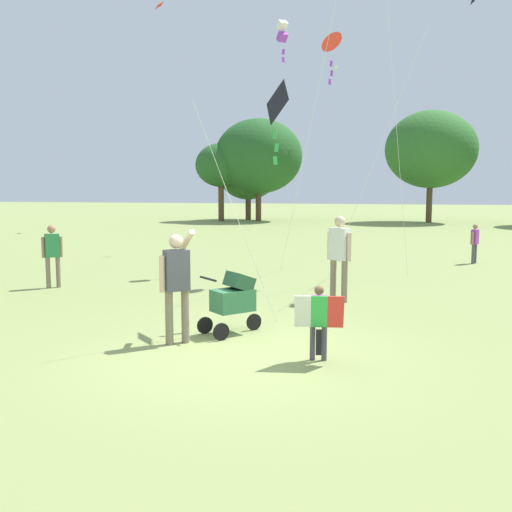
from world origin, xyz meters
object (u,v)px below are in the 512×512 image
Objects in this scene: child_with_butterfly_kite at (319,316)px; kite_adult_black at (275,111)px; kite_orange_delta at (283,34)px; person_adult_flyer at (177,278)px; person_couple_left at (339,251)px; person_sitting_far at (52,251)px; stroller at (234,297)px; kite_green_novelty at (332,46)px; person_red_shirt at (475,240)px.

kite_adult_black is at bearing 112.74° from child_with_butterfly_kite.
kite_orange_delta reaches higher than child_with_butterfly_kite.
child_with_butterfly_kite is 0.60× the size of person_adult_flyer.
person_adult_flyer is at bearing -122.29° from person_couple_left.
person_sitting_far is 0.83× the size of person_couple_left.
person_adult_flyer is 1.72× the size of stroller.
kite_green_novelty is (1.42, -1.37, -0.65)m from kite_orange_delta.
kite_green_novelty is at bearing -139.39° from person_red_shirt.
child_with_butterfly_kite is 11.57m from person_red_shirt.
stroller is at bearing -34.35° from person_sitting_far.
kite_green_novelty is 8.42m from person_sitting_far.
kite_adult_black is at bearing -83.72° from kite_orange_delta.
person_adult_flyer is at bearing -106.66° from kite_green_novelty.
person_red_shirt is (4.01, 10.85, 0.07)m from child_with_butterfly_kite.
person_adult_flyer is 6.07m from person_sitting_far.
stroller is at bearing 45.28° from person_adult_flyer.
person_adult_flyer is 1.46× the size of person_red_shirt.
person_couple_left reaches higher than person_sitting_far.
person_red_shirt is at bearing 60.13° from stroller.
kite_adult_black reaches higher than person_red_shirt.
kite_adult_black is (1.29, 1.67, 2.68)m from person_adult_flyer.
kite_green_novelty is 4.14× the size of person_sitting_far.
person_red_shirt is (5.65, 2.26, -5.76)m from kite_orange_delta.
person_sitting_far is 6.73m from person_couple_left.
child_with_butterfly_kite is 10.52m from kite_orange_delta.
stroller is 11.03m from person_red_shirt.
stroller is (-1.48, 1.29, -0.04)m from child_with_butterfly_kite.
child_with_butterfly_kite is 0.59× the size of person_couple_left.
person_red_shirt is 7.66m from person_couple_left.
child_with_butterfly_kite is 0.17× the size of kite_green_novelty.
kite_green_novelty is at bearing 91.71° from child_with_butterfly_kite.
kite_adult_black is (0.55, 0.93, 3.10)m from stroller.
person_adult_flyer reaches higher than child_with_butterfly_kite.
kite_adult_black is (-0.93, 2.22, 3.06)m from child_with_butterfly_kite.
person_adult_flyer is 1.13m from stroller.
kite_adult_black is 5.49m from kite_green_novelty.
person_adult_flyer is 3.41m from kite_adult_black.
child_with_butterfly_kite is 8.90m from kite_green_novelty.
stroller is 0.58× the size of person_couple_left.
kite_orange_delta is 8.39m from person_sitting_far.
stroller is 0.15× the size of kite_orange_delta.
person_adult_flyer reaches higher than person_sitting_far.
kite_orange_delta is at bearing 91.21° from stroller.
person_couple_left is (2.35, 3.71, 0.03)m from person_adult_flyer.
kite_orange_delta is 2.07m from kite_green_novelty.
kite_adult_black is 3.51m from person_couple_left.
kite_green_novelty reaches higher than stroller.
person_couple_left is (6.70, -0.51, 0.18)m from person_sitting_far.
person_couple_left is at bearing 62.50° from kite_adult_black.
person_couple_left is at bearing 88.23° from child_with_butterfly_kite.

